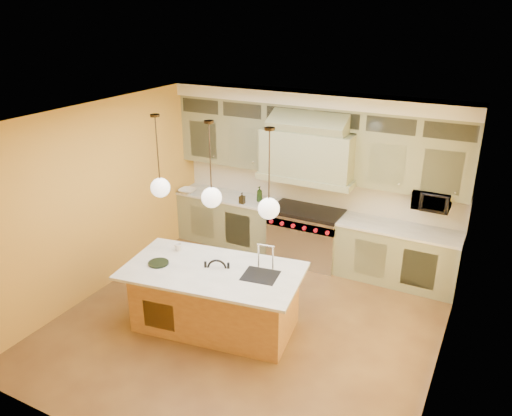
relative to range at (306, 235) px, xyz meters
The scene contains 18 objects.
floor 2.20m from the range, 90.00° to the right, with size 5.00×5.00×0.00m, color #56361D.
ceiling 3.23m from the range, 90.00° to the right, with size 5.00×5.00×0.00m, color white.
wall_back 1.03m from the range, 90.00° to the left, with size 5.00×5.00×0.00m, color gold.
wall_front 4.74m from the range, 90.00° to the right, with size 5.00×5.00×0.00m, color gold.
wall_left 3.43m from the range, 139.39° to the right, with size 5.00×5.00×0.00m, color gold.
wall_right 3.43m from the range, 40.61° to the right, with size 5.00×5.00×0.00m, color gold.
back_cabinetry 0.95m from the range, 90.00° to the left, with size 5.00×0.77×2.90m.
range is the anchor object (origin of this frame).
kitchen_island 2.42m from the range, 98.46° to the right, with size 2.51×1.58×1.35m.
counter_stool 2.51m from the range, 96.47° to the right, with size 0.47×0.47×1.04m.
microwave 2.18m from the range, ahead, with size 0.54×0.37×0.30m, color black.
oil_bottle_a 1.09m from the range, behind, with size 0.11×0.11×0.28m, color #1B3313.
oil_bottle_b 1.29m from the range, 169.13° to the right, with size 0.09×0.09×0.20m, color black.
fruit_bowl 2.36m from the range, behind, with size 0.31×0.31×0.08m, color white.
cup 2.50m from the range, 116.27° to the right, with size 0.11×0.11×0.10m, color silver.
pendant_left 3.04m from the range, 115.89° to the right, with size 0.26×0.26×1.11m.
pendant_center 2.83m from the range, 98.60° to the right, with size 0.26×0.26×1.11m.
pendant_right 2.84m from the range, 79.63° to the right, with size 0.26×0.26×1.11m.
Camera 1 is at (2.83, -5.18, 4.14)m, focal length 35.00 mm.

